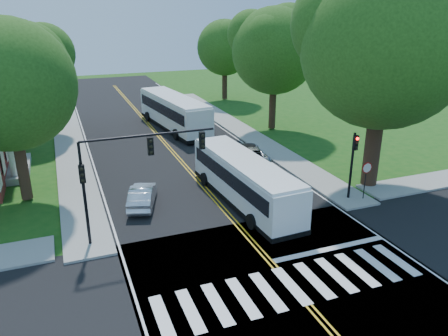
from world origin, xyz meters
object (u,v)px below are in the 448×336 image
signal_ne (353,157)px  suv (250,154)px  signal_nw (129,163)px  hatchback (142,196)px  dark_sedan (248,151)px  bus_follow (174,112)px  bus_lead (244,180)px

signal_ne → suv: (-2.97, 9.23, -2.27)m
signal_nw → hatchback: (1.25, 4.00, -3.68)m
signal_ne → dark_sedan: (-2.87, 9.82, -2.26)m
bus_follow → suv: size_ratio=2.70×
signal_nw → bus_follow: 23.11m
signal_nw → hatchback: signal_nw is taller
signal_ne → bus_lead: size_ratio=0.38×
signal_nw → suv: 14.89m
hatchback → suv: 11.14m
suv → dark_sedan: dark_sedan is taller
suv → hatchback: bearing=36.6°
bus_follow → hatchback: (-6.80, -17.50, -1.09)m
signal_nw → suv: bearing=39.8°
hatchback → suv: (9.83, 5.24, -0.00)m
hatchback → dark_sedan: size_ratio=0.87×
hatchback → suv: bearing=-133.9°
suv → signal_nw: bearing=48.4°
bus_lead → dark_sedan: bearing=-119.1°
hatchback → signal_nw: bearing=90.8°
suv → bus_follow: bearing=-67.5°
signal_ne → hatchback: size_ratio=1.06×
signal_nw → signal_ne: 14.13m
bus_lead → signal_nw: bearing=13.0°
signal_nw → signal_ne: bearing=0.0°
suv → dark_sedan: bearing=-91.2°
bus_lead → dark_sedan: bus_lead is taller
bus_lead → hatchback: size_ratio=2.78×
bus_follow → hatchback: bearing=61.7°
hatchback → suv: size_ratio=0.85×
bus_follow → suv: bus_follow is taller
signal_nw → dark_sedan: (11.18, 9.83, -3.68)m
signal_ne → bus_lead: (-6.58, 2.16, -1.40)m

